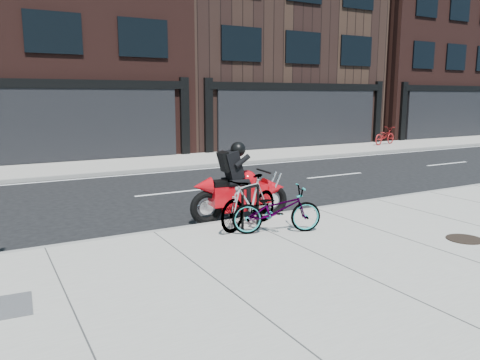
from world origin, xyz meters
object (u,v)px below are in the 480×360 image
bike_rack (250,203)px  bicycle_far (385,136)px  motorcycle (244,188)px  bicycle_front (277,210)px  manhole_cover (465,239)px  bicycle_rear (249,202)px  utility_grate (0,308)px

bike_rack → bicycle_far: bearing=35.7°
bike_rack → motorcycle: size_ratio=0.36×
bicycle_front → manhole_cover: (2.82, -2.09, -0.45)m
bicycle_rear → utility_grate: (-4.62, -1.69, -0.52)m
bicycle_rear → bike_rack: bearing=67.8°
motorcycle → utility_grate: 5.76m
bicycle_front → manhole_cover: bicycle_front is taller
bicycle_rear → manhole_cover: bicycle_rear is taller
bicycle_far → bike_rack: bearing=112.5°
motorcycle → bike_rack: bearing=-108.8°
bike_rack → bicycle_far: size_ratio=0.47×
bicycle_far → utility_grate: bicycle_far is taller
bicycle_rear → bicycle_far: (14.84, 10.66, -0.05)m
bicycle_rear → bicycle_front: bearing=1.8°
bicycle_front → utility_grate: bearing=122.6°
bike_rack → utility_grate: bike_rack is taller
utility_grate → bicycle_front: bearing=12.5°
utility_grate → motorcycle: bearing=27.9°
bicycle_front → utility_grate: bicycle_front is taller
bike_rack → manhole_cover: size_ratio=1.30×
utility_grate → bicycle_rear: bearing=20.1°
bicycle_rear → manhole_cover: size_ratio=2.67×
motorcycle → bicycle_front: bearing=-92.1°
utility_grate → manhole_cover: bearing=-7.4°
bike_rack → bicycle_rear: 0.03m
bicycle_front → utility_grate: 5.03m
bicycle_far → utility_grate: bearing=109.2°
bicycle_rear → motorcycle: motorcycle is taller
bicycle_far → manhole_cover: bicycle_far is taller
bicycle_front → manhole_cover: 3.54m
manhole_cover → bicycle_front: bearing=143.5°
bike_rack → bicycle_far: bicycle_far is taller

